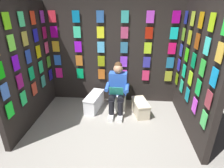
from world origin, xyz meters
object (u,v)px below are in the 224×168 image
(person_reading, at_px, (117,89))
(comic_longbox_near, at_px, (94,102))
(comic_longbox_far, at_px, (140,108))
(toilet, at_px, (118,95))

(person_reading, distance_m, comic_longbox_near, 0.70)
(person_reading, bearing_deg, comic_longbox_far, 177.30)
(person_reading, height_order, comic_longbox_near, person_reading)
(person_reading, height_order, comic_longbox_far, person_reading)
(person_reading, xyz_separation_m, comic_longbox_near, (0.56, -0.10, -0.41))
(comic_longbox_far, bearing_deg, person_reading, -19.60)
(comic_longbox_near, bearing_deg, toilet, -156.33)
(toilet, bearing_deg, comic_longbox_near, 16.02)
(toilet, bearing_deg, comic_longbox_far, 155.08)
(toilet, relative_size, person_reading, 0.65)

